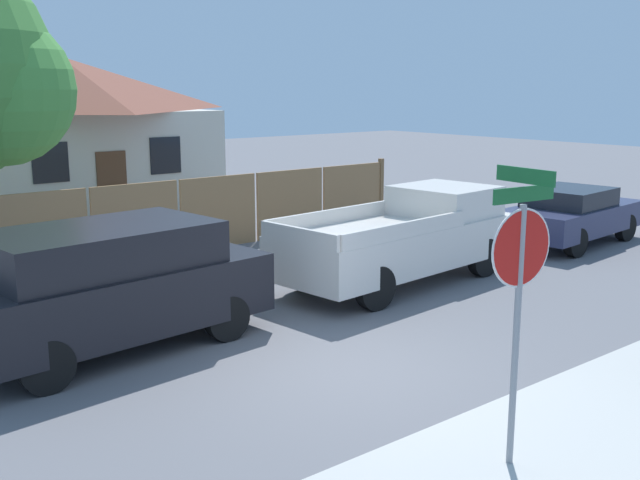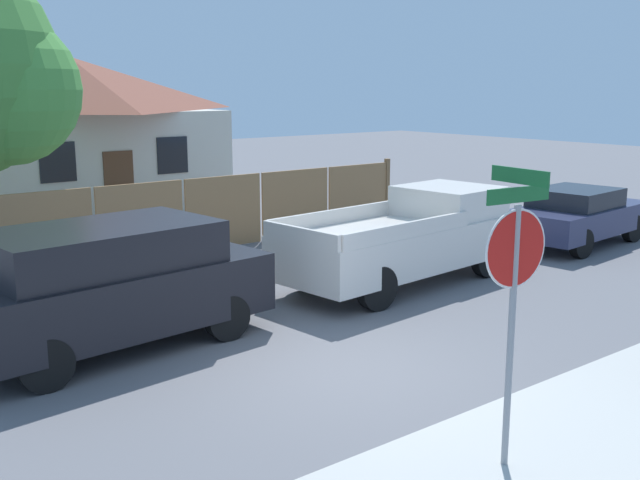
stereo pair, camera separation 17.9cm
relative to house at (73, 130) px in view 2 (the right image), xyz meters
The scene contains 8 objects.
ground_plane 16.84m from the house, 98.47° to the right, with size 80.00×80.00×0.00m, color slate.
sidewalk_strip 20.38m from the house, 96.96° to the right, with size 36.00×3.20×0.01m.
wooden_fence 8.72m from the house, 94.32° to the right, with size 13.01×0.12×1.82m.
house is the anchor object (origin of this frame).
red_suv 14.52m from the house, 108.64° to the right, with size 4.81×2.48×1.86m.
orange_pickup 13.85m from the house, 83.30° to the right, with size 5.60×2.51×1.80m.
parked_sedan 15.63m from the house, 61.78° to the right, with size 4.41×2.24×1.41m.
stop_sign 19.77m from the house, 98.26° to the right, with size 0.81×0.73×3.07m.
Camera 2 is at (-6.29, -7.50, 3.84)m, focal length 42.00 mm.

